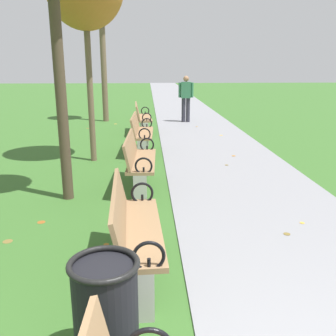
% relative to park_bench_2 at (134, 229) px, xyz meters
% --- Properties ---
extents(paved_walkway, '(2.62, 44.00, 0.02)m').
position_rel_park_bench_2_xyz_m(paved_walkway, '(1.81, 15.44, -0.48)').
color(paved_walkway, gray).
rests_on(paved_walkway, ground).
extents(park_bench_2, '(0.54, 1.62, 0.90)m').
position_rel_park_bench_2_xyz_m(park_bench_2, '(0.00, 0.00, 0.00)').
color(park_bench_2, '#93704C').
rests_on(park_bench_2, ground).
extents(park_bench_3, '(0.53, 1.62, 0.90)m').
position_rel_park_bench_2_xyz_m(park_bench_3, '(-0.00, 2.75, 0.00)').
color(park_bench_3, '#93704C').
rests_on(park_bench_3, ground).
extents(park_bench_4, '(0.52, 1.61, 0.90)m').
position_rel_park_bench_2_xyz_m(park_bench_4, '(-0.00, 5.36, 0.00)').
color(park_bench_4, '#93704C').
rests_on(park_bench_4, ground).
extents(park_bench_5, '(0.53, 1.62, 0.90)m').
position_rel_park_bench_2_xyz_m(park_bench_5, '(-0.00, 7.93, 0.00)').
color(park_bench_5, '#93704C').
rests_on(park_bench_5, ground).
extents(tree_5, '(1.24, 1.24, 5.00)m').
position_rel_park_bench_2_xyz_m(tree_5, '(-1.37, 10.52, 3.66)').
color(tree_5, brown).
rests_on(tree_5, ground).
extents(pedestrian_walking, '(0.53, 0.24, 1.62)m').
position_rel_park_bench_2_xyz_m(pedestrian_walking, '(1.53, 10.05, 0.44)').
color(pedestrian_walking, '#2D2D38').
rests_on(pedestrian_walking, paved_walkway).
extents(trash_bin, '(0.48, 0.48, 0.84)m').
position_rel_park_bench_2_xyz_m(trash_bin, '(-0.15, -1.26, -0.06)').
color(trash_bin, black).
rests_on(trash_bin, ground).
extents(scattered_leaves, '(4.75, 13.88, 0.02)m').
position_rel_park_bench_2_xyz_m(scattered_leaves, '(0.42, 2.83, -0.47)').
color(scattered_leaves, gold).
rests_on(scattered_leaves, ground).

